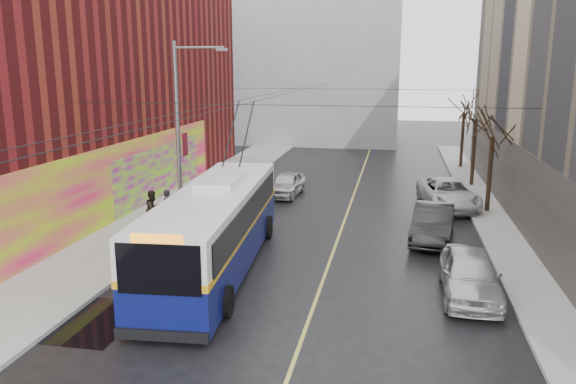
% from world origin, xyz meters
% --- Properties ---
extents(ground, '(140.00, 140.00, 0.00)m').
position_xyz_m(ground, '(0.00, 0.00, 0.00)').
color(ground, black).
rests_on(ground, ground).
extents(sidewalk_left, '(4.00, 60.00, 0.15)m').
position_xyz_m(sidewalk_left, '(-8.00, 12.00, 0.07)').
color(sidewalk_left, gray).
rests_on(sidewalk_left, ground).
extents(sidewalk_right, '(2.00, 60.00, 0.15)m').
position_xyz_m(sidewalk_right, '(9.00, 12.00, 0.07)').
color(sidewalk_right, gray).
rests_on(sidewalk_right, ground).
extents(lane_line, '(0.12, 50.00, 0.01)m').
position_xyz_m(lane_line, '(1.50, 14.00, 0.00)').
color(lane_line, '#BFB74C').
rests_on(lane_line, ground).
extents(building_left, '(12.11, 36.00, 14.00)m').
position_xyz_m(building_left, '(-15.99, 13.99, 6.99)').
color(building_left, '#5C1215').
rests_on(building_left, ground).
extents(building_far, '(20.50, 12.10, 18.00)m').
position_xyz_m(building_far, '(-6.00, 44.99, 9.02)').
color(building_far, gray).
rests_on(building_far, ground).
extents(streetlight_pole, '(2.65, 0.60, 9.00)m').
position_xyz_m(streetlight_pole, '(-6.14, 10.00, 4.85)').
color(streetlight_pole, slate).
rests_on(streetlight_pole, ground).
extents(catenary_wires, '(18.00, 60.00, 0.22)m').
position_xyz_m(catenary_wires, '(-2.54, 14.77, 6.25)').
color(catenary_wires, black).
extents(tree_near, '(3.20, 3.20, 6.40)m').
position_xyz_m(tree_near, '(9.00, 16.00, 4.98)').
color(tree_near, black).
rests_on(tree_near, ground).
extents(tree_mid, '(3.20, 3.20, 6.68)m').
position_xyz_m(tree_mid, '(9.00, 23.00, 5.25)').
color(tree_mid, black).
rests_on(tree_mid, ground).
extents(tree_far, '(3.20, 3.20, 6.57)m').
position_xyz_m(tree_far, '(9.00, 30.00, 5.14)').
color(tree_far, black).
rests_on(tree_far, ground).
extents(puddle, '(2.17, 3.43, 0.01)m').
position_xyz_m(puddle, '(-4.99, -0.34, 0.00)').
color(puddle, black).
rests_on(puddle, ground).
extents(pigeons_flying, '(2.68, 1.34, 0.79)m').
position_xyz_m(pigeons_flying, '(-1.71, 10.49, 7.65)').
color(pigeons_flying, slate).
extents(trolleybus, '(3.77, 13.23, 6.20)m').
position_xyz_m(trolleybus, '(-2.81, 4.88, 1.72)').
color(trolleybus, '#0A104E').
rests_on(trolleybus, ground).
extents(parked_car_a, '(1.96, 4.79, 1.63)m').
position_xyz_m(parked_car_a, '(6.69, 3.96, 0.81)').
color(parked_car_a, silver).
rests_on(parked_car_a, ground).
extents(parked_car_b, '(2.34, 5.15, 1.64)m').
position_xyz_m(parked_car_b, '(5.80, 10.38, 0.82)').
color(parked_car_b, '#252628').
rests_on(parked_car_b, ground).
extents(parked_car_c, '(3.58, 6.11, 1.60)m').
position_xyz_m(parked_car_c, '(7.00, 16.95, 0.80)').
color(parked_car_c, silver).
rests_on(parked_car_c, ground).
extents(following_car, '(2.07, 4.41, 1.46)m').
position_xyz_m(following_car, '(-2.62, 18.11, 0.73)').
color(following_car, '#B2B1B6').
rests_on(following_car, ground).
extents(pedestrian_a, '(0.68, 0.80, 1.87)m').
position_xyz_m(pedestrian_a, '(-6.75, 9.52, 1.09)').
color(pedestrian_a, black).
rests_on(pedestrian_a, sidewalk_left).
extents(pedestrian_b, '(0.84, 1.01, 1.87)m').
position_xyz_m(pedestrian_b, '(-7.46, 9.34, 1.08)').
color(pedestrian_b, black).
rests_on(pedestrian_b, sidewalk_left).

